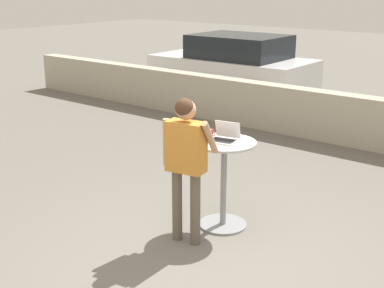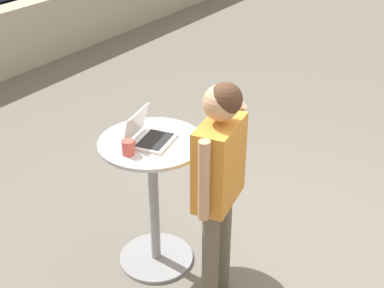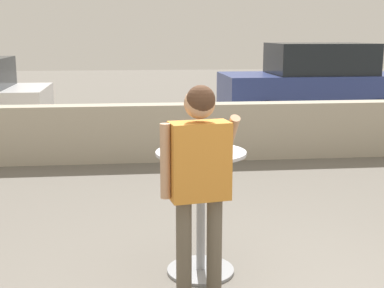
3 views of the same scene
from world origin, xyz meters
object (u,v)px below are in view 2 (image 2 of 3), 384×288
at_px(laptop, 148,135).
at_px(coffee_mug, 128,147).
at_px(cafe_table, 154,192).
at_px(standing_person, 219,173).

height_order(laptop, coffee_mug, laptop).
bearing_deg(cafe_table, coffee_mug, 175.24).
distance_m(laptop, coffee_mug, 0.21).
relative_size(laptop, coffee_mug, 2.91).
bearing_deg(laptop, coffee_mug, 179.60).
height_order(cafe_table, standing_person, standing_person).
bearing_deg(coffee_mug, laptop, -0.40).
xyz_separation_m(laptop, coffee_mug, (-0.21, 0.00, 0.00)).
height_order(laptop, standing_person, standing_person).
xyz_separation_m(cafe_table, laptop, (-0.01, 0.02, 0.45)).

